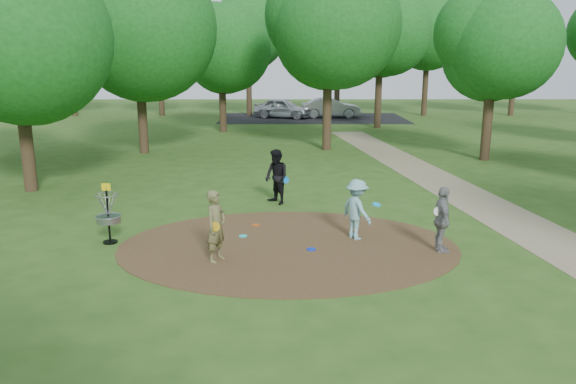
{
  "coord_description": "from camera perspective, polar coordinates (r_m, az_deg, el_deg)",
  "views": [
    {
      "loc": [
        -0.05,
        -13.2,
        4.57
      ],
      "look_at": [
        0.0,
        1.2,
        1.1
      ],
      "focal_mm": 35.0,
      "sensor_mm": 36.0,
      "label": 1
    }
  ],
  "objects": [
    {
      "name": "player_observer_with_disc",
      "position": [
        12.85,
        -7.32,
        -3.46
      ],
      "size": [
        0.63,
        0.72,
        1.67
      ],
      "color": "brown",
      "rests_on": "ground"
    },
    {
      "name": "disc_ground_red",
      "position": [
        15.63,
        -3.31,
        -3.37
      ],
      "size": [
        0.22,
        0.22,
        0.02
      ],
      "primitive_type": "cylinder",
      "color": "#CE4B14",
      "rests_on": "dirt_clearing"
    },
    {
      "name": "player_throwing_with_disc",
      "position": [
        14.41,
        6.99,
        -1.78
      ],
      "size": [
        1.17,
        1.17,
        1.57
      ],
      "color": "#7EB8BC",
      "rests_on": "ground"
    },
    {
      "name": "disc_golf_basket",
      "position": [
        14.69,
        -17.84,
        -1.69
      ],
      "size": [
        0.63,
        0.63,
        1.54
      ],
      "color": "black",
      "rests_on": "ground"
    },
    {
      "name": "parking_lot",
      "position": [
        43.49,
        2.53,
        7.51
      ],
      "size": [
        14.0,
        8.0,
        0.01
      ],
      "primitive_type": "cube",
      "color": "black",
      "rests_on": "ground"
    },
    {
      "name": "dirt_clearing",
      "position": [
        13.96,
        0.02,
        -5.51
      ],
      "size": [
        8.4,
        8.4,
        0.02
      ],
      "primitive_type": "cylinder",
      "color": "#47301C",
      "rests_on": "ground"
    },
    {
      "name": "disc_ground_cyan",
      "position": [
        14.71,
        -4.59,
        -4.47
      ],
      "size": [
        0.22,
        0.22,
        0.02
      ],
      "primitive_type": "cylinder",
      "color": "#1BD6DF",
      "rests_on": "dirt_clearing"
    },
    {
      "name": "car_right",
      "position": [
        43.93,
        4.38,
        8.52
      ],
      "size": [
        4.58,
        1.7,
        1.5
      ],
      "primitive_type": "imported",
      "rotation": [
        0.0,
        0.0,
        1.6
      ],
      "color": "#919298",
      "rests_on": "ground"
    },
    {
      "name": "ground",
      "position": [
        13.97,
        0.02,
        -5.55
      ],
      "size": [
        100.0,
        100.0,
        0.0
      ],
      "primitive_type": "plane",
      "color": "#2D5119",
      "rests_on": "ground"
    },
    {
      "name": "footpath",
      "position": [
        17.17,
        22.27,
        -2.91
      ],
      "size": [
        7.55,
        39.89,
        0.01
      ],
      "primitive_type": "cube",
      "rotation": [
        0.0,
        0.0,
        0.14
      ],
      "color": "#8C7A5B",
      "rests_on": "ground"
    },
    {
      "name": "disc_ground_blue",
      "position": [
        13.69,
        2.38,
        -5.84
      ],
      "size": [
        0.22,
        0.22,
        0.02
      ],
      "primitive_type": "cylinder",
      "color": "#0C29D7",
      "rests_on": "dirt_clearing"
    },
    {
      "name": "car_left",
      "position": [
        43.48,
        -0.54,
        8.51
      ],
      "size": [
        4.78,
        3.17,
        1.51
      ],
      "primitive_type": "imported",
      "rotation": [
        0.0,
        0.0,
        1.23
      ],
      "color": "#B5B8BE",
      "rests_on": "ground"
    },
    {
      "name": "tree_ring",
      "position": [
        21.99,
        0.93,
        15.24
      ],
      "size": [
        36.94,
        45.51,
        9.03
      ],
      "color": "#332316",
      "rests_on": "ground"
    },
    {
      "name": "player_waiting_with_disc",
      "position": [
        13.83,
        15.4,
        -2.74
      ],
      "size": [
        0.44,
        0.95,
        1.61
      ],
      "color": "gray",
      "rests_on": "ground"
    },
    {
      "name": "player_walking_with_disc",
      "position": [
        17.78,
        -1.17,
        1.55
      ],
      "size": [
        1.04,
        1.08,
        1.75
      ],
      "color": "black",
      "rests_on": "ground"
    }
  ]
}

